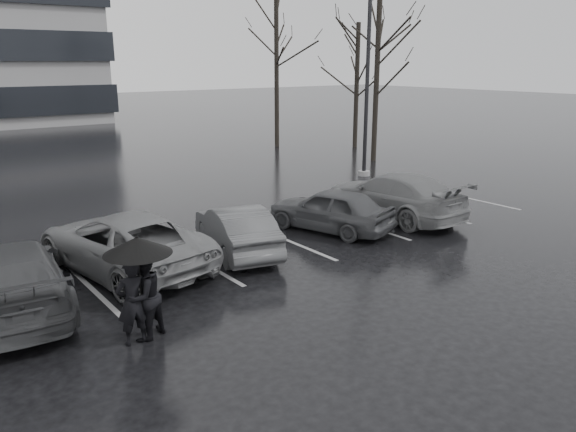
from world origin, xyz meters
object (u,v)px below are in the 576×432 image
Objects in this scene: car_main at (330,209)px; pedestrian_left at (132,302)px; car_east at (393,195)px; car_west_c at (11,278)px; tree_ne at (357,86)px; tree_north at (277,73)px; lamp_post at (367,74)px; tree_east at (377,80)px; pedestrian_right at (144,296)px; car_west_b at (123,241)px; car_west_a at (236,229)px.

car_main is 8.04m from pedestrian_left.
car_east is at bearing -160.15° from pedestrian_left.
tree_ne reaches higher than car_west_c.
tree_north is (16.20, 18.04, 3.45)m from pedestrian_left.
tree_ne reaches higher than car_main.
lamp_post reaches higher than car_main.
tree_east is 7.08m from tree_north.
pedestrian_left is at bearing -142.64° from tree_ne.
lamp_post is at bearing -102.39° from tree_north.
pedestrian_right is at bearing 15.84° from car_east.
pedestrian_right is (-7.15, -3.08, 0.17)m from car_main.
car_west_b is 21.83m from tree_ne.
car_west_a is 2.40× the size of pedestrian_left.
tree_ne reaches higher than car_east.
car_west_c is (-8.82, -0.35, 0.06)m from car_main.
car_west_a is at bearing -139.71° from pedestrian_left.
tree_east is (9.80, 7.88, 3.35)m from car_main.
car_main is at bearing 165.59° from car_west_b.
car_main is 17.33m from tree_ne.
pedestrian_right reaches higher than car_east.
pedestrian_right is at bearing 127.93° from car_west_c.
car_main is 9.40m from lamp_post.
car_east reaches higher than car_west_b.
car_main is 0.74× the size of car_west_b.
tree_east is at bearing -134.60° from car_west_a.
lamp_post is (4.14, 5.52, 3.64)m from car_east.
pedestrian_left is at bearing 61.83° from car_west_b.
car_west_a is 2.91m from car_west_b.
car_main reaches higher than car_west_a.
tree_ne is 0.82× the size of tree_north.
car_main is at bearing 178.54° from pedestrian_right.
car_main is 0.40× the size of lamp_post.
tree_north reaches higher than car_west_a.
tree_east reaches higher than pedestrian_left.
car_east is at bearing 172.26° from pedestrian_right.
pedestrian_right is 16.66m from lamp_post.
tree_east is at bearing -164.69° from car_west_b.
car_west_b is at bearing -22.34° from car_main.
tree_north is (-3.50, 3.00, 0.75)m from tree_ne.
pedestrian_left is at bearing -7.65° from pedestrian_right.
tree_north is (15.95, 17.96, 3.43)m from pedestrian_right.
car_west_c is at bearing -83.39° from pedestrian_right.
pedestrian_left is 0.97× the size of pedestrian_right.
car_main is at bearing -154.07° from pedestrian_left.
car_west_a is 0.40× the size of lamp_post.
pedestrian_left is 0.20× the size of tree_east.
car_main is 0.48× the size of tree_east.
tree_ne is at bearing 49.18° from lamp_post.
car_west_b is 21.01m from tree_north.
pedestrian_right is 20.44m from tree_east.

